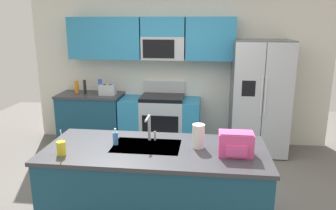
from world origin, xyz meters
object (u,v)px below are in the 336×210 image
object	(u,v)px
refrigerator	(259,98)
toaster	(108,90)
bottle_blue	(100,86)
backpack	(236,143)
paper_towel_roll	(198,136)
range_oven	(160,121)
pepper_mill	(85,87)
soap_dispenser	(115,138)
sink_faucet	(149,126)
bottle_orange	(77,87)
drink_cup_yellow	(61,148)

from	to	relation	value
refrigerator	toaster	xyz separation A→B (m)	(-2.54, 0.02, 0.07)
bottle_blue	backpack	world-z (taller)	bottle_blue
bottle_blue	paper_towel_roll	bearing A→B (deg)	-52.62
range_oven	refrigerator	xyz separation A→B (m)	(1.63, -0.07, 0.48)
refrigerator	pepper_mill	bearing A→B (deg)	178.66
toaster	soap_dispenser	size ratio (longest dim) A/B	1.65
pepper_mill	sink_faucet	xyz separation A→B (m)	(1.52, -2.16, 0.05)
refrigerator	bottle_orange	distance (m)	3.13
refrigerator	sink_faucet	world-z (taller)	refrigerator
pepper_mill	bottle_blue	xyz separation A→B (m)	(0.26, 0.05, 0.01)
refrigerator	paper_towel_roll	distance (m)	2.40
range_oven	bottle_orange	world-z (taller)	bottle_orange
range_oven	backpack	world-z (taller)	backpack
toaster	sink_faucet	xyz separation A→B (m)	(1.10, -2.11, 0.08)
soap_dispenser	paper_towel_roll	xyz separation A→B (m)	(0.84, 0.02, 0.05)
sink_faucet	paper_towel_roll	size ratio (longest dim) A/B	1.17
bottle_orange	sink_faucet	distance (m)	2.78
range_oven	sink_faucet	world-z (taller)	sink_faucet
refrigerator	pepper_mill	size ratio (longest dim) A/B	7.68
toaster	pepper_mill	size ratio (longest dim) A/B	1.16
paper_towel_roll	toaster	bearing A→B (deg)	125.95
sink_faucet	drink_cup_yellow	world-z (taller)	sink_faucet
paper_towel_roll	sink_faucet	bearing A→B (deg)	167.21
bottle_orange	paper_towel_roll	world-z (taller)	paper_towel_roll
bottle_blue	sink_faucet	world-z (taller)	sink_faucet
toaster	paper_towel_roll	xyz separation A→B (m)	(1.62, -2.23, 0.03)
bottle_orange	drink_cup_yellow	bearing A→B (deg)	-70.77
bottle_blue	drink_cup_yellow	distance (m)	2.71
paper_towel_roll	backpack	bearing A→B (deg)	-23.01
bottle_blue	sink_faucet	xyz separation A→B (m)	(1.26, -2.21, 0.04)
toaster	bottle_blue	bearing A→B (deg)	149.07
range_oven	toaster	xyz separation A→B (m)	(-0.90, -0.05, 0.55)
backpack	bottle_blue	bearing A→B (deg)	130.72
soap_dispenser	backpack	xyz separation A→B (m)	(1.20, -0.13, 0.05)
bottle_blue	soap_dispenser	xyz separation A→B (m)	(0.93, -2.35, -0.06)
sink_faucet	paper_towel_roll	xyz separation A→B (m)	(0.52, -0.12, -0.05)
paper_towel_roll	range_oven	bearing A→B (deg)	107.32
toaster	backpack	xyz separation A→B (m)	(1.97, -2.38, 0.03)
range_oven	bottle_blue	bearing A→B (deg)	177.67
toaster	paper_towel_roll	bearing A→B (deg)	-54.05
pepper_mill	backpack	bearing A→B (deg)	-45.42
toaster	pepper_mill	bearing A→B (deg)	173.27
refrigerator	backpack	distance (m)	2.43
refrigerator	bottle_orange	xyz separation A→B (m)	(-3.13, 0.12, 0.08)
refrigerator	drink_cup_yellow	distance (m)	3.37
soap_dispenser	paper_towel_roll	distance (m)	0.85
range_oven	drink_cup_yellow	distance (m)	2.73
drink_cup_yellow	paper_towel_roll	world-z (taller)	drink_cup_yellow
range_oven	sink_faucet	xyz separation A→B (m)	(0.20, -2.16, 0.62)
soap_dispenser	pepper_mill	bearing A→B (deg)	117.47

